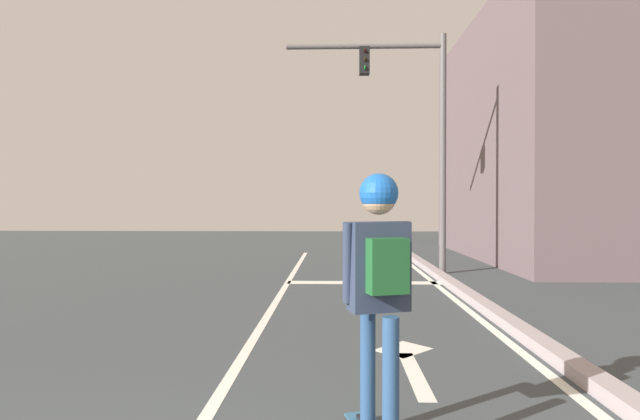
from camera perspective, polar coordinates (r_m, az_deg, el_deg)
name	(u,v)px	position (r m, az deg, el deg)	size (l,w,h in m)	color
lane_line_center	(266,318)	(7.57, -6.09, -11.98)	(0.12, 20.00, 0.01)	silver
lane_line_curbside	(480,320)	(7.78, 17.54, -11.64)	(0.12, 20.00, 0.01)	silver
stop_bar	(364,283)	(10.88, 4.97, -8.11)	(3.23, 0.40, 0.01)	silver
lane_arrow_stem	(415,374)	(5.27, 10.60, -17.64)	(0.16, 1.40, 0.01)	silver
lane_arrow_head	(403,349)	(6.07, 9.31, -15.15)	(0.56, 0.44, 0.01)	silver
curb_strip	(498,315)	(7.84, 19.34, -11.06)	(0.24, 24.00, 0.14)	#A29597
skater	(380,267)	(3.47, 6.69, -6.41)	(0.47, 0.64, 1.79)	navy
traffic_signal_mast	(411,114)	(12.56, 10.21, 10.60)	(3.83, 0.34, 5.72)	#5C5757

